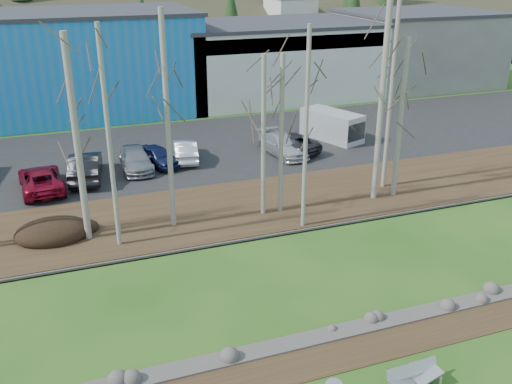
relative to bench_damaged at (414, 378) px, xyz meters
name	(u,v)px	position (x,y,z in m)	size (l,w,h in m)	color
dirt_strip	(343,352)	(-1.20, 2.25, -0.39)	(80.00, 1.80, 0.03)	#382616
near_bank_rocks	(330,336)	(-1.20, 3.25, -0.41)	(80.00, 0.80, 0.50)	#47423D
river	(285,278)	(-1.20, 7.35, -0.41)	(80.00, 8.00, 0.90)	black
far_bank_rocks	(251,236)	(-1.20, 11.45, -0.41)	(80.00, 0.80, 0.46)	#47423D
far_bank	(231,209)	(-1.20, 14.65, -0.33)	(80.00, 7.00, 0.15)	#382616
parking_lot	(184,150)	(-1.20, 25.15, -0.34)	(80.00, 14.00, 0.14)	black
building_blue	(72,62)	(-7.20, 39.15, 3.75)	(20.40, 12.24, 8.30)	blue
building_white	(272,59)	(10.80, 39.14, 3.01)	(18.36, 12.24, 6.80)	silver
building_grey	(416,48)	(26.80, 39.15, 3.25)	(14.28, 12.24, 7.30)	slate
bench_damaged	(414,378)	(0.00, 0.00, 0.00)	(1.82, 0.67, 0.80)	silver
dirt_mound	(53,231)	(-10.04, 14.27, 0.09)	(3.47, 2.45, 0.68)	black
birch_2	(77,142)	(-8.50, 13.67, 4.45)	(0.30, 0.30, 9.41)	#A8A597
birch_3	(109,141)	(-7.23, 12.54, 4.66)	(0.20, 0.20, 9.82)	#A8A597
birch_4	(168,124)	(-4.44, 13.69, 4.86)	(0.26, 0.26, 10.23)	#A8A597
birch_5	(263,138)	(0.17, 13.47, 3.77)	(0.24, 0.24, 8.04)	#A8A597
birch_6	(306,131)	(1.48, 11.45, 4.51)	(0.20, 0.20, 9.54)	#A8A597
birch_7	(382,98)	(6.56, 13.29, 5.27)	(0.31, 0.31, 11.04)	#A8A597
birch_8	(401,120)	(7.82, 13.30, 4.00)	(0.29, 0.29, 8.50)	#A8A597
birch_9	(392,87)	(7.94, 14.56, 5.48)	(0.24, 0.24, 11.47)	#A8A597
birch_10	(281,136)	(1.11, 13.47, 3.77)	(0.24, 0.24, 8.04)	#A8A597
car_1	(85,166)	(-7.92, 21.61, 0.53)	(1.69, 4.85, 1.60)	black
car_2	(41,179)	(-10.42, 20.65, 0.40)	(2.21, 4.78, 1.33)	maroon
car_3	(136,159)	(-4.87, 22.30, 0.37)	(1.78, 4.38, 1.27)	gray
car_4	(157,156)	(-3.51, 22.48, 0.37)	(1.50, 3.72, 1.27)	#161D48
car_5	(185,150)	(-1.61, 22.91, 0.40)	(1.40, 4.02, 1.33)	silver
car_6	(289,142)	(5.34, 22.23, 0.38)	(2.14, 4.63, 1.29)	#29292C
car_7	(283,145)	(4.72, 21.78, 0.41)	(1.88, 4.63, 1.34)	silver
van_white	(334,126)	(9.45, 23.65, 0.74)	(3.42, 4.98, 2.01)	silver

